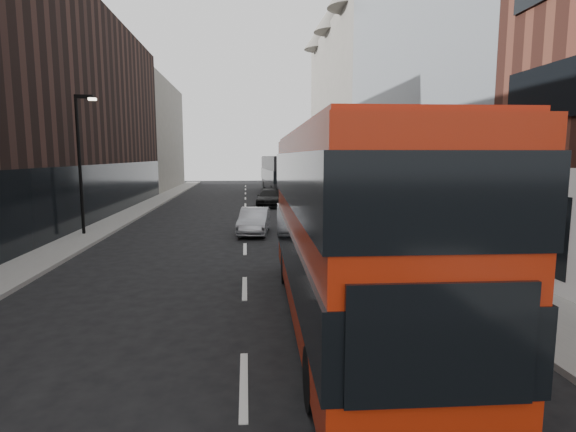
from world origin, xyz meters
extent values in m
cube|color=slate|center=(7.50, 25.00, 0.07)|extent=(3.00, 80.00, 0.15)
cube|color=slate|center=(-8.00, 25.00, 0.07)|extent=(2.00, 80.00, 0.15)
cube|color=#9FA5AA|center=(11.50, 21.00, 10.00)|extent=(5.00, 22.00, 20.00)
cube|color=silver|center=(9.15, 21.00, 1.90)|extent=(0.35, 21.00, 3.80)
cube|color=slate|center=(11.50, 44.00, 9.00)|extent=(5.00, 24.00, 18.00)
cone|color=slate|center=(9.50, 44.00, 19.50)|extent=(4.00, 4.00, 3.00)
cone|color=slate|center=(9.50, 52.00, 19.50)|extent=(4.00, 4.00, 3.00)
cube|color=black|center=(-11.50, 30.00, 7.00)|extent=(5.00, 24.00, 14.00)
cube|color=slate|center=(-11.50, 52.00, 6.50)|extent=(5.00, 20.00, 13.00)
cylinder|color=black|center=(-8.30, 18.00, 3.65)|extent=(0.16, 0.16, 7.00)
cube|color=black|center=(-7.90, 18.00, 7.05)|extent=(0.90, 0.15, 0.18)
cube|color=#FFF2CC|center=(-7.50, 18.00, 6.93)|extent=(0.35, 0.22, 0.12)
cube|color=#AE220A|center=(2.42, 4.74, 2.52)|extent=(2.91, 11.60, 4.19)
cube|color=black|center=(2.42, 4.74, 1.83)|extent=(3.03, 11.65, 1.15)
cube|color=black|center=(2.42, 4.74, 3.62)|extent=(3.03, 11.65, 1.15)
cube|color=black|center=(2.28, -1.05, 1.99)|extent=(2.23, 0.14, 1.47)
cube|color=black|center=(2.57, 10.54, 1.99)|extent=(2.23, 0.14, 1.47)
cube|color=#AE220A|center=(2.42, 4.74, 4.64)|extent=(2.80, 11.13, 0.12)
cylinder|color=black|center=(1.36, 8.46, 0.52)|extent=(0.34, 1.06, 1.05)
cylinder|color=black|center=(3.68, 8.40, 0.52)|extent=(0.34, 1.06, 1.05)
cylinder|color=black|center=(1.17, 1.08, 0.52)|extent=(0.34, 1.06, 1.05)
cylinder|color=black|center=(3.49, 1.02, 0.52)|extent=(0.34, 1.06, 1.05)
cube|color=black|center=(3.85, 44.37, 2.23)|extent=(3.63, 12.76, 3.55)
cube|color=black|center=(3.85, 44.37, 2.01)|extent=(3.75, 12.81, 1.26)
cube|color=black|center=(4.23, 38.05, 2.18)|extent=(2.44, 0.23, 1.60)
cube|color=black|center=(3.46, 50.69, 2.18)|extent=(2.44, 0.23, 1.60)
cube|color=black|center=(3.85, 44.37, 4.04)|extent=(3.49, 12.25, 0.12)
cylinder|color=black|center=(2.32, 48.31, 0.57)|extent=(0.41, 1.16, 1.15)
cylinder|color=black|center=(4.88, 48.47, 0.57)|extent=(0.41, 1.16, 1.15)
cylinder|color=black|center=(2.81, 40.26, 0.57)|extent=(0.41, 1.16, 1.15)
cylinder|color=black|center=(5.37, 40.42, 0.57)|extent=(0.41, 1.16, 1.15)
imported|color=black|center=(2.94, 13.22, 0.66)|extent=(1.64, 3.89, 1.31)
imported|color=#93959B|center=(0.50, 18.00, 0.68)|extent=(1.94, 4.30, 1.37)
imported|color=black|center=(1.97, 31.03, 0.70)|extent=(2.45, 4.99, 1.39)
camera|label=1|loc=(0.09, -5.73, 4.13)|focal=28.00mm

